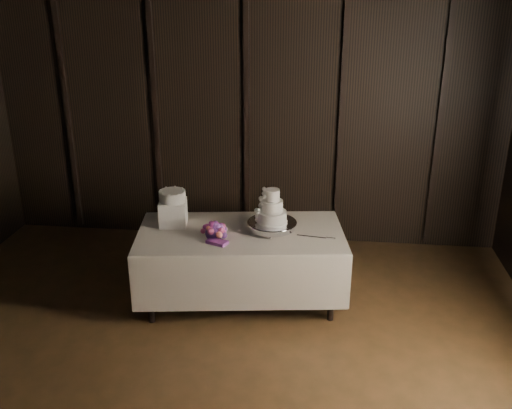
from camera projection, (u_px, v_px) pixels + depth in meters
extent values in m
cube|color=black|center=(247.00, 119.00, 6.73)|extent=(6.04, 0.04, 3.04)
cube|color=silver|center=(241.00, 232.00, 5.51)|extent=(2.10, 1.30, 0.01)
cube|color=white|center=(241.00, 269.00, 5.66)|extent=(1.93, 1.16, 0.71)
cylinder|color=silver|center=(272.00, 226.00, 5.52)|extent=(0.61, 0.61, 0.09)
cylinder|color=white|center=(272.00, 217.00, 5.48)|extent=(0.28, 0.28, 0.11)
cylinder|color=white|center=(272.00, 206.00, 5.44)|extent=(0.20, 0.20, 0.11)
cylinder|color=white|center=(272.00, 195.00, 5.40)|extent=(0.14, 0.14, 0.11)
cube|color=white|center=(173.00, 213.00, 5.63)|extent=(0.29, 0.29, 0.25)
cylinder|color=white|center=(172.00, 196.00, 5.57)|extent=(0.31, 0.31, 0.10)
cube|color=silver|center=(311.00, 237.00, 5.39)|extent=(0.37, 0.08, 0.01)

